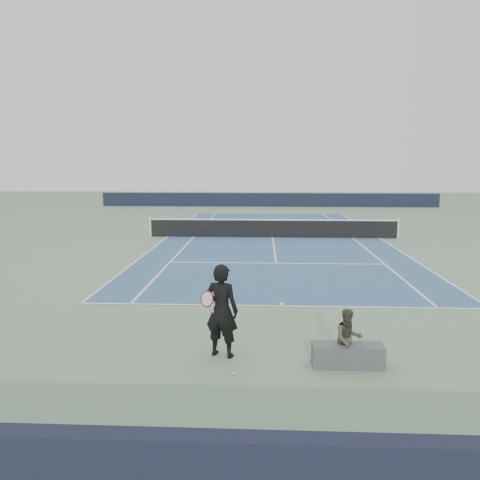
{
  "coord_description": "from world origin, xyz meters",
  "views": [
    {
      "loc": [
        -0.55,
        -24.0,
        3.78
      ],
      "look_at": [
        -1.34,
        -7.6,
        1.1
      ],
      "focal_mm": 35.0,
      "sensor_mm": 36.0,
      "label": 1
    }
  ],
  "objects_px": {
    "tennis_net": "(273,228)",
    "tennis_player": "(222,310)",
    "tennis_ball": "(234,373)",
    "spectator_bench": "(348,347)"
  },
  "relations": [
    {
      "from": "tennis_net",
      "to": "tennis_ball",
      "type": "xyz_separation_m",
      "value": [
        -1.05,
        -16.05,
        -0.47
      ]
    },
    {
      "from": "tennis_player",
      "to": "spectator_bench",
      "type": "bearing_deg",
      "value": -9.06
    },
    {
      "from": "tennis_ball",
      "to": "spectator_bench",
      "type": "height_order",
      "value": "spectator_bench"
    },
    {
      "from": "tennis_net",
      "to": "tennis_player",
      "type": "distance_m",
      "value": 15.26
    },
    {
      "from": "tennis_ball",
      "to": "spectator_bench",
      "type": "relative_size",
      "value": 0.05
    },
    {
      "from": "tennis_ball",
      "to": "tennis_net",
      "type": "bearing_deg",
      "value": 86.26
    },
    {
      "from": "tennis_ball",
      "to": "tennis_player",
      "type": "bearing_deg",
      "value": 108.52
    },
    {
      "from": "tennis_player",
      "to": "tennis_ball",
      "type": "height_order",
      "value": "tennis_player"
    },
    {
      "from": "tennis_net",
      "to": "tennis_player",
      "type": "relative_size",
      "value": 6.89
    },
    {
      "from": "tennis_net",
      "to": "spectator_bench",
      "type": "bearing_deg",
      "value": -86.06
    }
  ]
}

